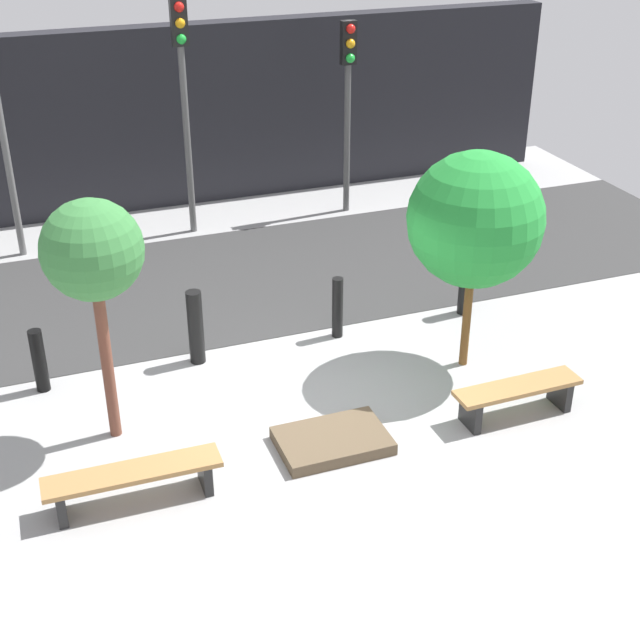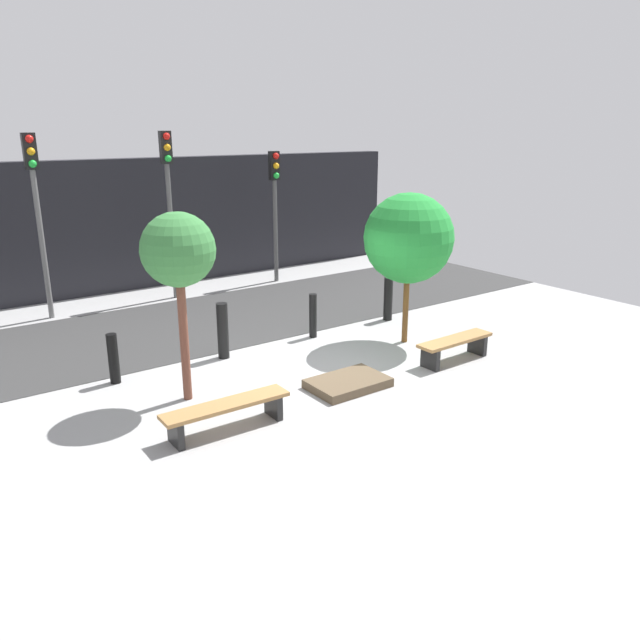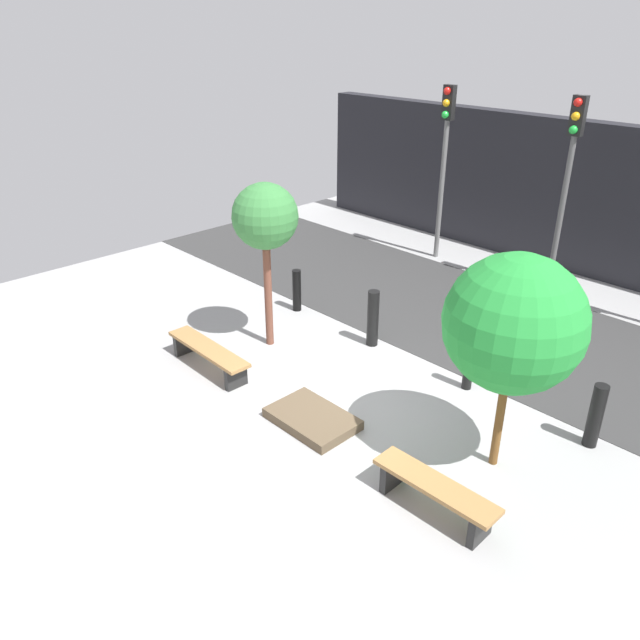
{
  "view_description": "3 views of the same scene",
  "coord_description": "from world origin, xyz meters",
  "px_view_note": "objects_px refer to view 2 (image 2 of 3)",
  "views": [
    {
      "loc": [
        -3.22,
        -8.84,
        6.47
      ],
      "look_at": [
        0.06,
        -0.04,
        1.43
      ],
      "focal_mm": 50.0,
      "sensor_mm": 36.0,
      "label": 1
    },
    {
      "loc": [
        -6.17,
        -8.37,
        4.29
      ],
      "look_at": [
        -0.23,
        -0.14,
        1.13
      ],
      "focal_mm": 35.0,
      "sensor_mm": 36.0,
      "label": 2
    },
    {
      "loc": [
        5.74,
        -5.99,
        5.63
      ],
      "look_at": [
        -0.42,
        -0.07,
        1.41
      ],
      "focal_mm": 35.0,
      "sensor_mm": 36.0,
      "label": 3
    }
  ],
  "objects_px": {
    "tree_behind_right_bench": "(409,239)",
    "traffic_light_west": "(36,195)",
    "tree_behind_left_bench": "(178,252)",
    "traffic_light_mid_east": "(275,193)",
    "bollard_left": "(223,331)",
    "bollard_far_left": "(113,359)",
    "bollard_center": "(313,316)",
    "planter_bed": "(348,383)",
    "traffic_light_mid_west": "(169,186)",
    "bench_right": "(455,345)",
    "bollard_right": "(388,299)",
    "bench_left": "(226,410)"
  },
  "relations": [
    {
      "from": "tree_behind_right_bench",
      "to": "traffic_light_west",
      "type": "bearing_deg",
      "value": 132.26
    },
    {
      "from": "tree_behind_left_bench",
      "to": "traffic_light_mid_east",
      "type": "height_order",
      "value": "traffic_light_mid_east"
    },
    {
      "from": "tree_behind_left_bench",
      "to": "bollard_left",
      "type": "bearing_deg",
      "value": 44.85
    },
    {
      "from": "tree_behind_right_bench",
      "to": "bollard_far_left",
      "type": "distance_m",
      "value": 6.01
    },
    {
      "from": "tree_behind_left_bench",
      "to": "bollard_left",
      "type": "relative_size",
      "value": 2.81
    },
    {
      "from": "bollard_center",
      "to": "bollard_left",
      "type": "bearing_deg",
      "value": 180.0
    },
    {
      "from": "tree_behind_right_bench",
      "to": "bollard_center",
      "type": "height_order",
      "value": "tree_behind_right_bench"
    },
    {
      "from": "planter_bed",
      "to": "traffic_light_mid_west",
      "type": "bearing_deg",
      "value": 90.0
    },
    {
      "from": "tree_behind_right_bench",
      "to": "bollard_center",
      "type": "relative_size",
      "value": 3.25
    },
    {
      "from": "bollard_far_left",
      "to": "traffic_light_west",
      "type": "height_order",
      "value": "traffic_light_west"
    },
    {
      "from": "bench_right",
      "to": "traffic_light_mid_east",
      "type": "bearing_deg",
      "value": 83.85
    },
    {
      "from": "bollard_left",
      "to": "bollard_right",
      "type": "bearing_deg",
      "value": 0.0
    },
    {
      "from": "bollard_right",
      "to": "planter_bed",
      "type": "bearing_deg",
      "value": -141.32
    },
    {
      "from": "bollard_far_left",
      "to": "bollard_right",
      "type": "relative_size",
      "value": 0.89
    },
    {
      "from": "bollard_center",
      "to": "tree_behind_right_bench",
      "type": "bearing_deg",
      "value": -44.85
    },
    {
      "from": "bollard_far_left",
      "to": "traffic_light_mid_west",
      "type": "bearing_deg",
      "value": 56.11
    },
    {
      "from": "tree_behind_left_bench",
      "to": "bollard_far_left",
      "type": "relative_size",
      "value": 3.43
    },
    {
      "from": "bollard_center",
      "to": "traffic_light_mid_east",
      "type": "xyz_separation_m",
      "value": [
        2.04,
        4.72,
        2.05
      ]
    },
    {
      "from": "traffic_light_mid_east",
      "to": "tree_behind_right_bench",
      "type": "bearing_deg",
      "value": -96.35
    },
    {
      "from": "planter_bed",
      "to": "bollard_right",
      "type": "relative_size",
      "value": 1.33
    },
    {
      "from": "tree_behind_right_bench",
      "to": "bollard_center",
      "type": "distance_m",
      "value": 2.57
    },
    {
      "from": "bollard_far_left",
      "to": "traffic_light_mid_east",
      "type": "distance_m",
      "value": 8.12
    },
    {
      "from": "tree_behind_right_bench",
      "to": "bollard_right",
      "type": "height_order",
      "value": "tree_behind_right_bench"
    },
    {
      "from": "bench_left",
      "to": "planter_bed",
      "type": "relative_size",
      "value": 1.47
    },
    {
      "from": "tree_behind_right_bench",
      "to": "bollard_far_left",
      "type": "xyz_separation_m",
      "value": [
        -5.6,
        1.36,
        -1.72
      ]
    },
    {
      "from": "bollard_far_left",
      "to": "bollard_right",
      "type": "height_order",
      "value": "bollard_right"
    },
    {
      "from": "bollard_left",
      "to": "traffic_light_mid_east",
      "type": "xyz_separation_m",
      "value": [
        4.16,
        4.72,
        1.97
      ]
    },
    {
      "from": "bench_right",
      "to": "bollard_left",
      "type": "height_order",
      "value": "bollard_left"
    },
    {
      "from": "bollard_center",
      "to": "tree_behind_left_bench",
      "type": "bearing_deg",
      "value": -158.66
    },
    {
      "from": "planter_bed",
      "to": "traffic_light_mid_east",
      "type": "bearing_deg",
      "value": 66.86
    },
    {
      "from": "planter_bed",
      "to": "traffic_light_mid_west",
      "type": "distance_m",
      "value": 7.78
    },
    {
      "from": "bench_left",
      "to": "traffic_light_mid_west",
      "type": "relative_size",
      "value": 0.47
    },
    {
      "from": "planter_bed",
      "to": "bollard_far_left",
      "type": "height_order",
      "value": "bollard_far_left"
    },
    {
      "from": "bench_right",
      "to": "planter_bed",
      "type": "xyz_separation_m",
      "value": [
        -2.42,
        0.2,
        -0.25
      ]
    },
    {
      "from": "tree_behind_left_bench",
      "to": "bollard_center",
      "type": "height_order",
      "value": "tree_behind_left_bench"
    },
    {
      "from": "bench_left",
      "to": "traffic_light_mid_west",
      "type": "xyz_separation_m",
      "value": [
        2.42,
        7.46,
        2.54
      ]
    },
    {
      "from": "bench_left",
      "to": "traffic_light_mid_west",
      "type": "bearing_deg",
      "value": 72.96
    },
    {
      "from": "tree_behind_right_bench",
      "to": "bollard_right",
      "type": "relative_size",
      "value": 3.07
    },
    {
      "from": "bollard_left",
      "to": "traffic_light_west",
      "type": "xyz_separation_m",
      "value": [
        -2.04,
        4.72,
        2.3
      ]
    },
    {
      "from": "planter_bed",
      "to": "traffic_light_west",
      "type": "distance_m",
      "value": 8.37
    },
    {
      "from": "bollard_right",
      "to": "traffic_light_mid_east",
      "type": "height_order",
      "value": "traffic_light_mid_east"
    },
    {
      "from": "bollard_left",
      "to": "bench_right",
      "type": "bearing_deg",
      "value": -38.19
    },
    {
      "from": "bollard_center",
      "to": "traffic_light_mid_east",
      "type": "distance_m",
      "value": 5.54
    },
    {
      "from": "bollard_center",
      "to": "planter_bed",
      "type": "bearing_deg",
      "value": -112.6
    },
    {
      "from": "bench_right",
      "to": "tree_behind_left_bench",
      "type": "xyz_separation_m",
      "value": [
        -4.85,
        1.38,
        2.12
      ]
    },
    {
      "from": "bench_right",
      "to": "planter_bed",
      "type": "relative_size",
      "value": 1.27
    },
    {
      "from": "bench_right",
      "to": "tree_behind_right_bench",
      "type": "distance_m",
      "value": 2.3
    },
    {
      "from": "bench_right",
      "to": "bollard_far_left",
      "type": "relative_size",
      "value": 1.89
    },
    {
      "from": "planter_bed",
      "to": "bollard_far_left",
      "type": "bearing_deg",
      "value": 141.32
    },
    {
      "from": "bollard_far_left",
      "to": "bollard_left",
      "type": "height_order",
      "value": "bollard_left"
    }
  ]
}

